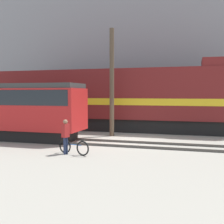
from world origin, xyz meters
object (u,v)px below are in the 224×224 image
object	(u,v)px
freight_locomotive	(113,99)
utility_pole_left	(112,83)
streetcar	(9,108)
bicycle	(74,147)
person	(65,133)

from	to	relation	value
freight_locomotive	utility_pole_left	size ratio (longest dim) A/B	2.68
streetcar	utility_pole_left	world-z (taller)	utility_pole_left
freight_locomotive	bicycle	xyz separation A→B (m)	(0.68, -9.24, -2.15)
freight_locomotive	utility_pole_left	distance (m)	3.36
person	utility_pole_left	bearing A→B (deg)	85.39
person	utility_pole_left	distance (m)	6.79
streetcar	bicycle	distance (m)	6.86
bicycle	utility_pole_left	xyz separation A→B (m)	(0.10, 6.19, 3.30)
streetcar	person	world-z (taller)	streetcar
bicycle	person	world-z (taller)	person
streetcar	person	xyz separation A→B (m)	(5.47, -3.18, -1.00)
person	streetcar	bearing A→B (deg)	149.88
utility_pole_left	person	bearing A→B (deg)	-94.61
bicycle	person	distance (m)	0.77
freight_locomotive	bicycle	size ratio (longest dim) A/B	11.23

